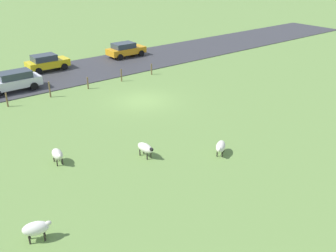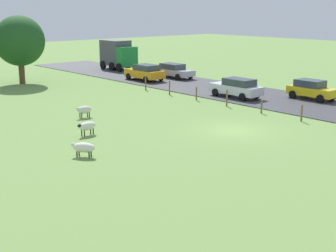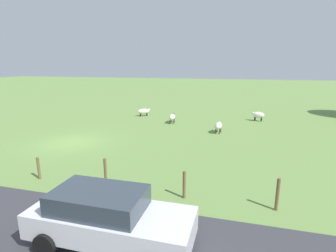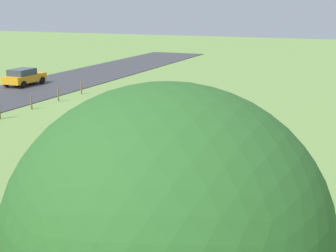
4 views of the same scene
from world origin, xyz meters
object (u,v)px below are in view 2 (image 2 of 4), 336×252
object	(u,v)px
sheep_1	(83,148)
car_2	(174,70)
sheep_0	(84,110)
sheep_2	(87,126)
car_4	(145,72)
car_3	(237,87)
tree_1	(20,41)
truck_0	(118,54)
car_1	(312,89)

from	to	relation	value
sheep_1	car_2	world-z (taller)	car_2
sheep_0	sheep_2	distance (m)	4.74
car_4	car_3	bearing A→B (deg)	-91.23
tree_1	truck_0	bearing A→B (deg)	11.22
sheep_2	truck_0	size ratio (longest dim) A/B	0.27
sheep_2	car_3	size ratio (longest dim) A/B	0.28
sheep_2	car_4	world-z (taller)	car_4
car_1	car_4	xyz separation A→B (m)	(-3.78, 17.04, 0.05)
truck_0	car_4	size ratio (longest dim) A/B	1.05
car_1	sheep_1	bearing A→B (deg)	-176.95
sheep_1	tree_1	world-z (taller)	tree_1
car_3	car_4	bearing A→B (deg)	88.77
sheep_2	tree_1	bearing A→B (deg)	74.82
sheep_1	car_4	distance (m)	25.89
car_3	sheep_0	bearing A→B (deg)	171.76
car_2	sheep_1	bearing A→B (deg)	-141.07
tree_1	sheep_0	bearing A→B (deg)	-101.36
truck_0	car_1	xyz separation A→B (m)	(0.49, -26.38, -1.02)
sheep_2	car_3	world-z (taller)	car_3
sheep_0	car_1	distance (m)	18.60
tree_1	car_1	distance (m)	27.72
sheep_2	car_1	bearing A→B (deg)	-6.69
sheep_1	sheep_2	size ratio (longest dim) A/B	0.98
car_3	car_4	size ratio (longest dim) A/B	1.02
sheep_1	car_4	world-z (taller)	car_4
sheep_2	car_3	bearing A→B (deg)	7.91
truck_0	car_4	world-z (taller)	truck_0
car_2	sheep_0	bearing A→B (deg)	-149.67
sheep_2	car_2	distance (m)	24.09
car_3	car_4	distance (m)	12.54
car_1	car_3	size ratio (longest dim) A/B	0.86
truck_0	car_1	bearing A→B (deg)	-88.93
sheep_2	car_4	size ratio (longest dim) A/B	0.29
car_1	car_3	world-z (taller)	car_3
sheep_1	car_2	xyz separation A→B (m)	(21.86, 17.66, 0.36)
sheep_0	sheep_1	bearing A→B (deg)	-121.71
car_1	truck_0	bearing A→B (deg)	91.07
truck_0	car_2	distance (m)	9.96
car_2	car_1	bearing A→B (deg)	-88.97
car_1	car_2	size ratio (longest dim) A/B	0.86
sheep_1	tree_1	size ratio (longest dim) A/B	0.19
tree_1	sheep_2	bearing A→B (deg)	-105.18
truck_0	car_1	distance (m)	26.41
truck_0	car_4	bearing A→B (deg)	-109.38
sheep_1	car_3	distance (m)	18.99
tree_1	truck_0	xyz separation A→B (m)	(13.49, 2.68, -2.27)
sheep_0	sheep_1	distance (m)	8.97
sheep_2	truck_0	distance (m)	30.87
sheep_0	car_4	bearing A→B (deg)	37.78
car_1	car_2	world-z (taller)	car_1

